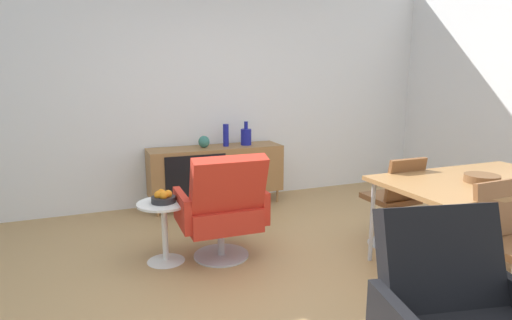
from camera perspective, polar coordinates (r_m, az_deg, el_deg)
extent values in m
plane|color=tan|center=(3.18, 5.53, -17.87)|extent=(8.32, 8.32, 0.00)
cube|color=white|center=(5.22, -7.65, 9.61)|extent=(6.80, 0.12, 2.80)
cube|color=olive|center=(5.08, -5.47, -1.33)|extent=(1.60, 0.44, 0.56)
cube|color=black|center=(4.79, -8.13, -2.17)|extent=(0.70, 0.01, 0.48)
cylinder|color=olive|center=(4.86, -13.25, -6.58)|extent=(0.03, 0.03, 0.16)
cylinder|color=olive|center=(5.27, 2.91, -4.87)|extent=(0.03, 0.03, 0.16)
cylinder|color=olive|center=(5.18, -13.84, -5.48)|extent=(0.03, 0.03, 0.16)
cylinder|color=olive|center=(5.56, 1.43, -3.97)|extent=(0.03, 0.03, 0.16)
ellipsoid|color=#337266|center=(4.97, -7.09, 2.48)|extent=(0.13, 0.13, 0.14)
cylinder|color=navy|center=(5.13, -1.36, 3.14)|extent=(0.13, 0.13, 0.20)
cylinder|color=navy|center=(5.11, -1.37, 4.75)|extent=(0.05, 0.05, 0.09)
cylinder|color=navy|center=(5.04, -4.12, 3.38)|extent=(0.07, 0.07, 0.27)
cube|color=olive|center=(3.81, 28.06, -2.55)|extent=(1.60, 0.90, 0.04)
cylinder|color=#B7B7BC|center=(3.15, 24.29, -12.02)|extent=(0.04, 0.04, 0.70)
cylinder|color=#B7B7BC|center=(3.69, 15.50, -8.02)|extent=(0.04, 0.04, 0.70)
cylinder|color=#B7B7BC|center=(4.68, 29.71, -5.00)|extent=(0.04, 0.04, 0.70)
cylinder|color=brown|center=(3.69, 28.37, -2.22)|extent=(0.26, 0.26, 0.06)
cube|color=brown|center=(3.29, 29.78, -5.80)|extent=(0.38, 0.10, 0.38)
cylinder|color=#B7B7BC|center=(3.43, 31.18, -17.12)|extent=(0.36, 0.36, 0.01)
cube|color=brown|center=(4.05, 17.77, -4.94)|extent=(0.40, 0.40, 0.05)
cube|color=brown|center=(3.87, 19.66, -2.54)|extent=(0.38, 0.09, 0.38)
cylinder|color=#B7B7BC|center=(4.12, 17.57, -8.11)|extent=(0.04, 0.04, 0.42)
cylinder|color=#B7B7BC|center=(4.20, 17.40, -10.78)|extent=(0.36, 0.36, 0.01)
cube|color=red|center=(3.64, -4.84, -7.41)|extent=(0.61, 0.57, 0.20)
cube|color=red|center=(3.33, -3.79, -3.61)|extent=(0.61, 0.28, 0.51)
cube|color=red|center=(3.72, 0.05, -5.69)|extent=(0.07, 0.51, 0.28)
cube|color=red|center=(3.55, -10.03, -6.71)|extent=(0.07, 0.51, 0.28)
cylinder|color=#B7B7BC|center=(3.73, -4.78, -10.90)|extent=(0.06, 0.06, 0.28)
cylinder|color=#B7B7BC|center=(3.78, -4.75, -12.76)|extent=(0.48, 0.48, 0.02)
cube|color=black|center=(2.26, 23.76, -12.04)|extent=(0.64, 0.39, 0.51)
cylinder|color=white|center=(3.58, -12.47, -5.81)|extent=(0.44, 0.44, 0.02)
cylinder|color=white|center=(3.66, -12.29, -9.70)|extent=(0.05, 0.05, 0.50)
cone|color=white|center=(3.75, -12.13, -13.13)|extent=(0.32, 0.32, 0.02)
cylinder|color=#262628|center=(3.57, -12.49, -5.28)|extent=(0.20, 0.20, 0.05)
sphere|color=orange|center=(3.55, -11.88, -4.56)|extent=(0.07, 0.07, 0.07)
sphere|color=orange|center=(3.59, -12.78, -4.42)|extent=(0.07, 0.07, 0.07)
sphere|color=orange|center=(3.55, -13.14, -4.64)|extent=(0.07, 0.07, 0.07)
sphere|color=orange|center=(3.52, -12.47, -4.74)|extent=(0.07, 0.07, 0.07)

